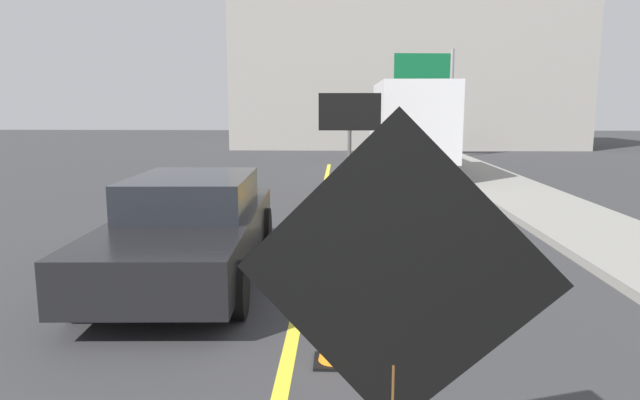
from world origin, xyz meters
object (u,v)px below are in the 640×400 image
at_px(highway_guide_sign, 435,84).
at_px(traffic_cone_near_sign, 333,333).
at_px(traffic_cone_far_lane, 351,226).
at_px(traffic_cone_curbside, 346,208).
at_px(box_truck, 409,126).
at_px(roadwork_sign, 396,283).
at_px(arrow_board_trailer, 349,179).
at_px(pickup_car, 191,226).
at_px(traffic_cone_mid_lane, 347,266).

height_order(highway_guide_sign, traffic_cone_near_sign, highway_guide_sign).
xyz_separation_m(traffic_cone_far_lane, traffic_cone_curbside, (-0.07, 2.17, -0.08)).
bearing_deg(box_truck, traffic_cone_far_lane, -101.76).
height_order(roadwork_sign, arrow_board_trailer, arrow_board_trailer).
height_order(highway_guide_sign, traffic_cone_far_lane, highway_guide_sign).
xyz_separation_m(arrow_board_trailer, box_truck, (2.08, 4.77, 1.24)).
bearing_deg(pickup_car, traffic_cone_near_sign, -53.37).
xyz_separation_m(traffic_cone_near_sign, traffic_cone_far_lane, (0.24, 4.31, 0.08)).
bearing_deg(traffic_cone_curbside, traffic_cone_mid_lane, -90.39).
distance_m(pickup_car, traffic_cone_curbside, 4.36).
height_order(pickup_car, highway_guide_sign, highway_guide_sign).
height_order(roadwork_sign, traffic_cone_near_sign, roadwork_sign).
bearing_deg(traffic_cone_curbside, box_truck, 74.74).
relative_size(highway_guide_sign, traffic_cone_far_lane, 6.50).
relative_size(highway_guide_sign, traffic_cone_near_sign, 8.34).
bearing_deg(traffic_cone_curbside, highway_guide_sign, 74.66).
bearing_deg(traffic_cone_curbside, roadwork_sign, -88.93).
height_order(highway_guide_sign, traffic_cone_mid_lane, highway_guide_sign).
xyz_separation_m(pickup_car, traffic_cone_far_lane, (2.28, 1.57, -0.32)).
bearing_deg(box_truck, traffic_cone_curbside, -105.26).
distance_m(traffic_cone_mid_lane, traffic_cone_curbside, 4.48).
height_order(roadwork_sign, highway_guide_sign, highway_guide_sign).
relative_size(arrow_board_trailer, pickup_car, 0.54).
bearing_deg(pickup_car, box_truck, 69.49).
distance_m(traffic_cone_near_sign, traffic_cone_mid_lane, 2.00).
distance_m(roadwork_sign, highway_guide_sign, 24.44).
bearing_deg(pickup_car, arrow_board_trailer, 71.66).
bearing_deg(arrow_board_trailer, traffic_cone_far_lane, -90.41).
bearing_deg(highway_guide_sign, traffic_cone_curbside, -105.34).
relative_size(pickup_car, traffic_cone_near_sign, 8.38).
bearing_deg(traffic_cone_curbside, traffic_cone_near_sign, -91.51).
height_order(arrow_board_trailer, traffic_cone_curbside, arrow_board_trailer).
height_order(pickup_car, traffic_cone_far_lane, pickup_car).
height_order(arrow_board_trailer, traffic_cone_far_lane, arrow_board_trailer).
distance_m(pickup_car, highway_guide_sign, 20.32).
height_order(arrow_board_trailer, traffic_cone_near_sign, arrow_board_trailer).
distance_m(arrow_board_trailer, pickup_car, 7.36).
bearing_deg(highway_guide_sign, arrow_board_trailer, -108.74).
xyz_separation_m(roadwork_sign, highway_guide_sign, (4.05, 24.02, 1.95)).
height_order(roadwork_sign, traffic_cone_curbside, roadwork_sign).
distance_m(traffic_cone_near_sign, traffic_cone_curbside, 6.48).
distance_m(roadwork_sign, box_truck, 16.81).
height_order(box_truck, traffic_cone_curbside, box_truck).
xyz_separation_m(box_truck, traffic_cone_mid_lane, (-2.22, -12.50, -1.38)).
height_order(pickup_car, traffic_cone_curbside, pickup_car).
distance_m(pickup_car, traffic_cone_far_lane, 2.78).
bearing_deg(traffic_cone_far_lane, box_truck, 78.24).
distance_m(box_truck, traffic_cone_mid_lane, 12.77).
bearing_deg(roadwork_sign, pickup_car, 115.66).
xyz_separation_m(roadwork_sign, traffic_cone_mid_lane, (-0.19, 4.19, -1.12)).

